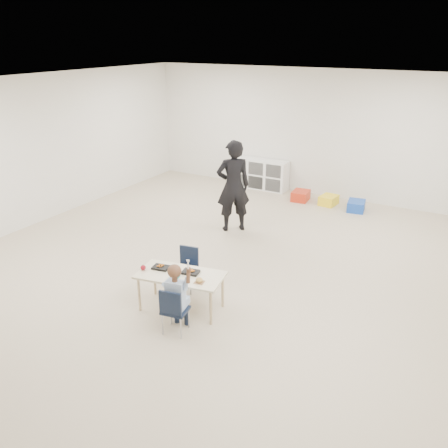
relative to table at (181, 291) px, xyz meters
The scene contains 16 objects.
room 1.64m from the table, 102.68° to the left, with size 9.00×9.02×2.80m.
table is the anchor object (origin of this frame).
chair_near 0.53m from the table, 63.14° to the right, with size 0.30×0.28×0.63m, color black, non-canonical shape.
chair_far 0.53m from the table, 116.86° to the left, with size 0.30×0.28×0.63m, color black, non-canonical shape.
child 0.57m from the table, 63.14° to the right, with size 0.42×0.42×0.99m, color #9AACD1, non-canonical shape.
lunch_tray_near 0.30m from the table, 41.74° to the left, with size 0.22×0.16×0.03m, color black.
lunch_tray_far 0.42m from the table, behind, with size 0.22×0.16×0.03m, color black.
milk_carton 0.32m from the table, 82.48° to the right, with size 0.07×0.07×0.10m, color white.
bread_roll 0.45m from the table, 11.36° to the right, with size 0.09×0.09×0.07m, color tan.
apple_near 0.32m from the table, 150.95° to the left, with size 0.07×0.07×0.07m, color maroon.
apple_far 0.60m from the table, 163.31° to the right, with size 0.07×0.07×0.07m, color maroon.
cubby_shelf 5.63m from the table, 105.03° to the left, with size 1.40×0.40×0.70m, color white.
adult 2.97m from the table, 104.82° to the left, with size 0.63×0.41×1.72m, color black.
bin_red 5.06m from the table, 92.74° to the left, with size 0.34×0.44×0.22m, color red.
bin_yellow 5.09m from the table, 85.55° to the left, with size 0.32×0.41×0.20m, color yellow.
bin_blue 5.10m from the table, 78.46° to the left, with size 0.34×0.44×0.21m, color #1642A8.
Camera 1 is at (3.50, -5.69, 3.46)m, focal length 38.00 mm.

